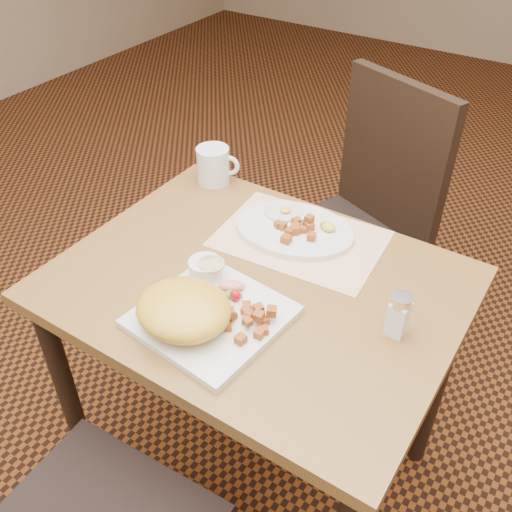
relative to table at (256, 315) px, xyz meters
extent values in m
plane|color=black|center=(0.00, 0.00, -0.64)|extent=(8.00, 8.00, 0.00)
cube|color=brown|center=(0.00, 0.00, 0.09)|extent=(0.90, 0.70, 0.03)
cylinder|color=black|center=(-0.40, -0.30, -0.28)|extent=(0.05, 0.05, 0.71)
cylinder|color=black|center=(-0.40, 0.30, -0.28)|extent=(0.05, 0.05, 0.71)
cylinder|color=black|center=(0.40, 0.30, -0.28)|extent=(0.05, 0.05, 0.71)
cylinder|color=black|center=(-0.21, -0.40, -0.43)|extent=(0.04, 0.04, 0.42)
cube|color=black|center=(-0.06, 0.59, -0.19)|extent=(0.54, 0.54, 0.05)
cylinder|color=black|center=(0.18, 0.69, -0.43)|extent=(0.04, 0.04, 0.42)
cylinder|color=black|center=(0.05, 0.36, -0.43)|extent=(0.04, 0.04, 0.42)
cylinder|color=black|center=(-0.16, 0.82, -0.43)|extent=(0.04, 0.04, 0.42)
cylinder|color=black|center=(-0.29, 0.49, -0.43)|extent=(0.04, 0.04, 0.42)
cube|color=black|center=(0.02, 0.78, 0.08)|extent=(0.41, 0.19, 0.50)
cube|color=white|center=(0.01, 0.19, 0.11)|extent=(0.42, 0.31, 0.00)
cube|color=silver|center=(-0.01, -0.16, 0.12)|extent=(0.31, 0.31, 0.02)
ellipsoid|color=gold|center=(-0.04, -0.21, 0.16)|extent=(0.20, 0.18, 0.07)
ellipsoid|color=gold|center=(-0.02, -0.23, 0.14)|extent=(0.08, 0.07, 0.03)
ellipsoid|color=gold|center=(-0.10, -0.18, 0.14)|extent=(0.08, 0.07, 0.03)
cylinder|color=silver|center=(-0.09, -0.06, 0.15)|extent=(0.07, 0.07, 0.04)
cylinder|color=beige|center=(-0.08, -0.06, 0.16)|extent=(0.06, 0.06, 0.01)
ellipsoid|color=#387223|center=(0.00, -0.09, 0.13)|extent=(0.05, 0.04, 0.01)
ellipsoid|color=red|center=(0.01, -0.09, 0.14)|extent=(0.03, 0.03, 0.03)
ellipsoid|color=#F28C72|center=(-0.02, -0.07, 0.14)|extent=(0.07, 0.05, 0.02)
cylinder|color=white|center=(-0.08, 0.25, 0.13)|extent=(0.10, 0.10, 0.01)
ellipsoid|color=yellow|center=(-0.07, 0.24, 0.14)|extent=(0.03, 0.03, 0.01)
ellipsoid|color=#387223|center=(0.05, 0.24, 0.13)|extent=(0.05, 0.04, 0.01)
ellipsoid|color=yellow|center=(0.06, 0.24, 0.14)|extent=(0.04, 0.03, 0.02)
cube|color=white|center=(0.33, 0.02, 0.15)|extent=(0.04, 0.04, 0.08)
cylinder|color=silver|center=(0.33, 0.02, 0.20)|extent=(0.04, 0.04, 0.02)
cylinder|color=silver|center=(-0.34, 0.30, 0.16)|extent=(0.09, 0.09, 0.10)
torus|color=silver|center=(-0.30, 0.32, 0.16)|extent=(0.06, 0.04, 0.06)
cube|color=#AD571C|center=(0.04, -0.11, 0.13)|extent=(0.03, 0.03, 0.02)
cube|color=#AD571C|center=(0.05, -0.12, 0.13)|extent=(0.02, 0.02, 0.02)
cube|color=#AD571C|center=(0.03, -0.15, 0.13)|extent=(0.02, 0.02, 0.02)
cube|color=#AD571C|center=(0.10, -0.10, 0.15)|extent=(0.03, 0.03, 0.02)
cube|color=#AD571C|center=(0.05, -0.11, 0.13)|extent=(0.02, 0.02, 0.02)
cube|color=#AD571C|center=(0.03, -0.18, 0.15)|extent=(0.03, 0.02, 0.02)
cube|color=#AD571C|center=(0.11, -0.16, 0.13)|extent=(0.02, 0.02, 0.02)
cube|color=#AD571C|center=(0.08, -0.11, 0.15)|extent=(0.03, 0.03, 0.02)
cube|color=#AD571C|center=(0.05, -0.17, 0.13)|extent=(0.02, 0.02, 0.01)
cube|color=#AD571C|center=(0.09, -0.13, 0.15)|extent=(0.02, 0.02, 0.02)
cube|color=#AD571C|center=(0.09, -0.19, 0.13)|extent=(0.02, 0.02, 0.02)
cube|color=#AD571C|center=(0.10, -0.12, 0.13)|extent=(0.02, 0.02, 0.02)
cube|color=#AD571C|center=(0.08, -0.15, 0.15)|extent=(0.02, 0.02, 0.01)
cube|color=#AD571C|center=(0.04, -0.15, 0.15)|extent=(0.03, 0.03, 0.02)
cube|color=#AD571C|center=(0.06, -0.12, 0.13)|extent=(0.02, 0.02, 0.02)
cube|color=#AD571C|center=(0.07, -0.14, 0.13)|extent=(0.02, 0.02, 0.02)
cube|color=#AD571C|center=(0.11, -0.14, 0.13)|extent=(0.02, 0.02, 0.02)
cube|color=#AD571C|center=(-0.04, 0.18, 0.14)|extent=(0.02, 0.02, 0.02)
cube|color=#AD571C|center=(-0.02, 0.22, 0.14)|extent=(0.03, 0.02, 0.02)
cube|color=#AD571C|center=(-0.01, 0.17, 0.14)|extent=(0.02, 0.02, 0.02)
cube|color=#AD571C|center=(-0.01, 0.19, 0.14)|extent=(0.03, 0.03, 0.02)
cube|color=#AD571C|center=(0.01, 0.22, 0.15)|extent=(0.02, 0.02, 0.02)
cube|color=#AD571C|center=(-0.01, 0.19, 0.14)|extent=(0.03, 0.03, 0.02)
cube|color=#AD571C|center=(-0.05, 0.18, 0.14)|extent=(0.02, 0.02, 0.02)
cube|color=#AD571C|center=(0.04, 0.18, 0.14)|extent=(0.02, 0.02, 0.02)
cube|color=#AD571C|center=(0.00, 0.22, 0.14)|extent=(0.02, 0.02, 0.02)
cube|color=#AD571C|center=(-0.01, 0.18, 0.14)|extent=(0.03, 0.03, 0.02)
cube|color=#AD571C|center=(0.02, 0.21, 0.14)|extent=(0.03, 0.03, 0.02)
cube|color=#AD571C|center=(-0.01, 0.20, 0.14)|extent=(0.02, 0.02, 0.02)
cube|color=#AD571C|center=(0.01, 0.20, 0.14)|extent=(0.02, 0.02, 0.01)
cube|color=#AD571C|center=(-0.01, 0.14, 0.14)|extent=(0.02, 0.02, 0.02)
camera|label=1|loc=(0.54, -0.82, 0.96)|focal=40.00mm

